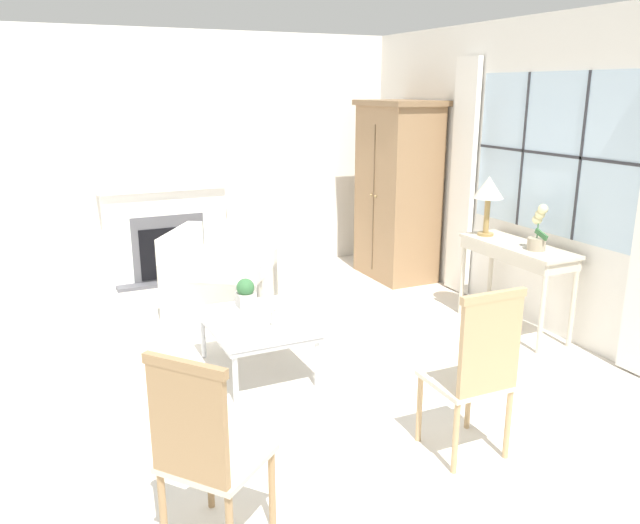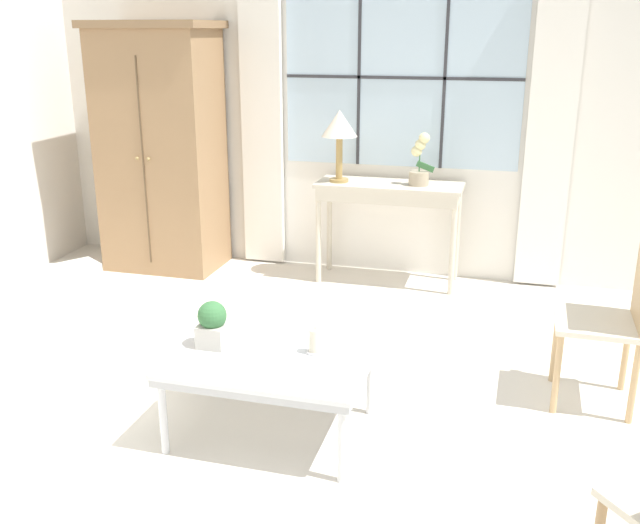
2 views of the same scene
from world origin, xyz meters
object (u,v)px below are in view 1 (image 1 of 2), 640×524
Objects in this scene: fireplace at (166,222)px; pillar_candle at (275,320)px; armoire at (397,191)px; armchair_upholstered at (218,286)px; potted_plant_small at (246,293)px; table_lamp at (489,190)px; potted_orchid at (538,232)px; side_chair_wooden at (477,366)px; accent_chair_wooden at (203,446)px; console_table at (517,254)px; coffee_table at (256,325)px.

pillar_candle is (2.95, 0.20, -0.20)m from fireplace.
armoire is 2.41m from armchair_upholstered.
armoire is 3.08m from pillar_candle.
fireplace is 9.00× the size of potted_plant_small.
pillar_candle is at bearing -78.81° from table_lamp.
fireplace is 1.40m from armchair_upholstered.
potted_orchid is 0.37× the size of side_chair_wooden.
fireplace is 2.06× the size of accent_chair_wooden.
accent_chair_wooden is (3.59, -3.25, -0.44)m from armoire.
table_lamp reaches higher than accent_chair_wooden.
potted_plant_small is 1.71× the size of pillar_candle.
armoire is at bearing -177.78° from potted_orchid.
potted_plant_small is at bearing -3.86° from armchair_upholstered.
armchair_upholstered is (-1.57, -2.35, -0.44)m from console_table.
potted_orchid is 0.39× the size of accent_chair_wooden.
side_chair_wooden is (3.47, -1.59, -0.42)m from armoire.
armchair_upholstered is 1.43m from coffee_table.
side_chair_wooden is 1.65m from pillar_candle.
console_table is 0.67m from table_lamp.
potted_plant_small is at bearing -91.47° from table_lamp.
potted_plant_small is at bearing -100.80° from console_table.
table_lamp is at bearing 1.78° from armoire.
fireplace reaches higher than armoire.
pillar_candle is (1.99, -2.29, -0.53)m from armoire.
potted_orchid is at bearing 113.23° from accent_chair_wooden.
armoire is at bearing 122.02° from potted_plant_small.
console_table is at bearing 5.56° from table_lamp.
console_table is 8.14× the size of pillar_candle.
table_lamp reaches higher than potted_orchid.
accent_chair_wooden is 2.03m from coffee_table.
coffee_table is at bearing -3.87° from armchair_upholstered.
potted_orchid is 3.65m from accent_chair_wooden.
potted_orchid is 0.32× the size of armchair_upholstered.
accent_chair_wooden is at bearing -66.77° from potted_orchid.
armchair_upholstered is (-1.16, -2.31, -0.97)m from table_lamp.
table_lamp is 0.54× the size of accent_chair_wooden.
table_lamp is 0.69m from potted_orchid.
fireplace is at bearing 170.47° from accent_chair_wooden.
side_chair_wooden is 1.04× the size of accent_chair_wooden.
side_chair_wooden is 1.11× the size of coffee_table.
coffee_table is at bearing 2.63° from fireplace.
console_table is at bearing 116.48° from accent_chair_wooden.
side_chair_wooden is 1.87m from coffee_table.
potted_plant_small is at bearing -105.98° from potted_orchid.
console_table is 1.09× the size of accent_chair_wooden.
side_chair_wooden is at bearing 25.25° from pillar_candle.
pillar_candle is (-0.17, -2.37, -0.49)m from potted_orchid.
armchair_upholstered is 1.14m from potted_plant_small.
accent_chair_wooden is 2.31m from potted_plant_small.
armchair_upholstered is at bearing 179.24° from pillar_candle.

